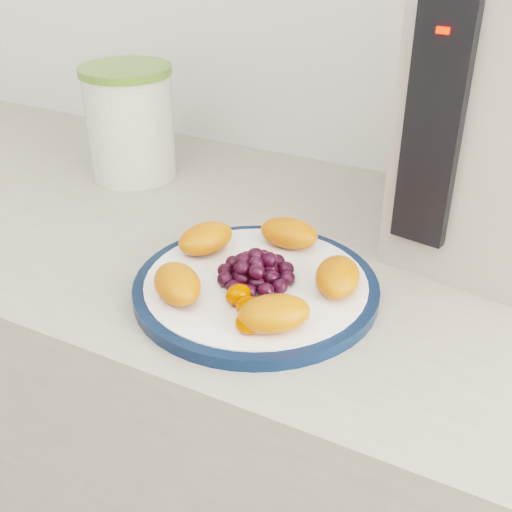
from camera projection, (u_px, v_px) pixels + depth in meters
The scene contains 9 objects.
counter at pixel (271, 473), 1.09m from camera, with size 3.50×0.60×0.90m, color #A39B89.
cabinet_face at pixel (270, 485), 1.10m from camera, with size 3.48×0.58×0.84m, color #997254.
plate_rim at pixel (256, 287), 0.75m from camera, with size 0.29×0.29×0.01m, color #0B1B36.
plate_face at pixel (256, 287), 0.75m from camera, with size 0.26×0.26×0.02m, color white.
canister at pixel (131, 126), 1.02m from camera, with size 0.14×0.14×0.17m, color #465E12.
canister_lid at pixel (125, 70), 0.98m from camera, with size 0.14×0.14×0.01m, color #557531.
appliance_panel at pixel (434, 128), 0.69m from camera, with size 0.06×0.02×0.27m, color black.
appliance_led at pixel (443, 30), 0.63m from camera, with size 0.01×0.01×0.01m, color #FF0C05.
fruit_plate at pixel (256, 270), 0.73m from camera, with size 0.25×0.24×0.04m.
Camera 1 is at (0.33, 0.52, 1.32)m, focal length 45.00 mm.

